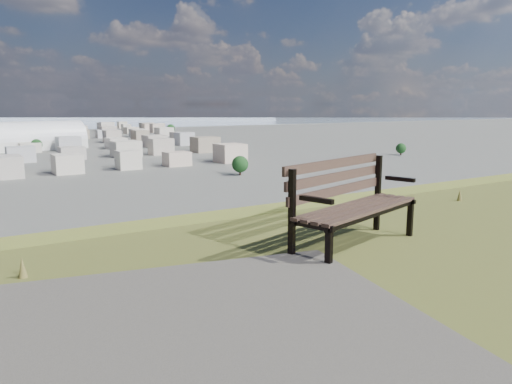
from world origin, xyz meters
TOP-DOWN VIEW (x-y plane):
  - park_bench at (-0.82, 2.22)m, footprint 1.84×1.03m
  - arena at (43.54, 317.74)m, footprint 55.00×31.29m

SIDE VIEW (x-z plane):
  - arena at x=43.54m, z-range -5.78..16.09m
  - park_bench at x=-0.82m, z-range 25.06..25.98m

